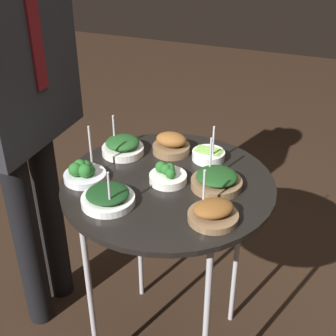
{
  "coord_description": "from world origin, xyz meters",
  "views": [
    {
      "loc": [
        -1.16,
        -0.45,
        1.56
      ],
      "look_at": [
        0.0,
        0.0,
        0.81
      ],
      "focal_mm": 50.0,
      "sensor_mm": 36.0,
      "label": 1
    }
  ],
  "objects": [
    {
      "name": "bowl_broccoli_far_rim",
      "position": [
        0.0,
        0.0,
        0.79
      ],
      "size": [
        0.12,
        0.12,
        0.06
      ],
      "color": "silver",
      "rests_on": "serving_cart"
    },
    {
      "name": "bowl_spinach_front_center",
      "position": [
        0.03,
        -0.15,
        0.79
      ],
      "size": [
        0.16,
        0.16,
        0.15
      ],
      "color": "brown",
      "rests_on": "serving_cart"
    },
    {
      "name": "bowl_roast_mid_left",
      "position": [
        0.18,
        0.06,
        0.79
      ],
      "size": [
        0.13,
        0.13,
        0.07
      ],
      "color": "brown",
      "rests_on": "serving_cart"
    },
    {
      "name": "bowl_asparagus_mid_right",
      "position": [
        0.18,
        -0.08,
        0.78
      ],
      "size": [
        0.11,
        0.11,
        0.14
      ],
      "color": "white",
      "rests_on": "serving_cart"
    },
    {
      "name": "waiter_figure",
      "position": [
        0.02,
        0.55,
        1.04
      ],
      "size": [
        0.61,
        0.23,
        1.64
      ],
      "color": "black",
      "rests_on": "ground_plane"
    },
    {
      "name": "serving_cart",
      "position": [
        0.0,
        0.0,
        0.71
      ],
      "size": [
        0.68,
        0.68,
        0.76
      ],
      "color": "black",
      "rests_on": "ground_plane"
    },
    {
      "name": "bowl_roast_front_right",
      "position": [
        -0.14,
        -0.19,
        0.79
      ],
      "size": [
        0.14,
        0.15,
        0.14
      ],
      "color": "brown",
      "rests_on": "serving_cart"
    },
    {
      "name": "bowl_spinach_back_left",
      "position": [
        0.12,
        0.21,
        0.79
      ],
      "size": [
        0.15,
        0.15,
        0.13
      ],
      "color": "silver",
      "rests_on": "serving_cart"
    },
    {
      "name": "bowl_spinach_back_right",
      "position": [
        -0.18,
        0.12,
        0.78
      ],
      "size": [
        0.16,
        0.16,
        0.13
      ],
      "color": "white",
      "rests_on": "serving_cart"
    },
    {
      "name": "bowl_broccoli_near_rim",
      "position": [
        -0.09,
        0.25,
        0.79
      ],
      "size": [
        0.14,
        0.14,
        0.17
      ],
      "color": "silver",
      "rests_on": "serving_cart"
    }
  ]
}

